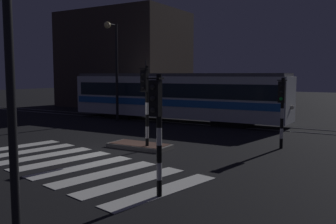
% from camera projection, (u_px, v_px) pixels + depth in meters
% --- Properties ---
extents(ground_plane, '(120.00, 120.00, 0.00)m').
position_uv_depth(ground_plane, '(106.00, 155.00, 14.65)').
color(ground_plane, black).
extents(rail_near, '(80.00, 0.12, 0.03)m').
position_uv_depth(rail_near, '(209.00, 125.00, 23.05)').
color(rail_near, '#59595E').
rests_on(rail_near, ground).
extents(rail_far, '(80.00, 0.12, 0.03)m').
position_uv_depth(rail_far, '(218.00, 123.00, 24.27)').
color(rail_far, '#59595E').
rests_on(rail_far, ground).
extents(crosswalk_zebra, '(10.22, 5.87, 0.02)m').
position_uv_depth(crosswalk_zebra, '(72.00, 164.00, 13.05)').
color(crosswalk_zebra, silver).
rests_on(crosswalk_zebra, ground).
extents(traffic_island, '(2.76, 1.26, 0.18)m').
position_uv_depth(traffic_island, '(140.00, 146.00, 16.04)').
color(traffic_island, slate).
rests_on(traffic_island, ground).
extents(traffic_light_corner_near_right, '(0.36, 0.42, 3.17)m').
position_uv_depth(traffic_light_corner_near_right, '(157.00, 117.00, 9.28)').
color(traffic_light_corner_near_right, black).
rests_on(traffic_light_corner_near_right, ground).
extents(traffic_light_corner_far_right, '(0.36, 0.42, 3.03)m').
position_uv_depth(traffic_light_corner_far_right, '(282.00, 102.00, 15.58)').
color(traffic_light_corner_far_right, black).
rests_on(traffic_light_corner_far_right, ground).
extents(traffic_light_median_centre, '(0.36, 0.42, 3.51)m').
position_uv_depth(traffic_light_median_centre, '(146.00, 95.00, 15.22)').
color(traffic_light_median_centre, black).
rests_on(traffic_light_median_centre, ground).
extents(street_lamp_trackside_left, '(0.44, 1.21, 6.59)m').
position_uv_depth(street_lamp_trackside_left, '(114.00, 59.00, 24.73)').
color(street_lamp_trackside_left, black).
rests_on(street_lamp_trackside_left, ground).
extents(tram, '(15.59, 2.58, 4.15)m').
position_uv_depth(tram, '(174.00, 96.00, 24.99)').
color(tram, silver).
rests_on(tram, ground).
extents(building_backdrop, '(11.59, 8.00, 9.29)m').
position_uv_depth(building_backdrop, '(124.00, 60.00, 37.21)').
color(building_backdrop, '#382D28').
rests_on(building_backdrop, ground).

